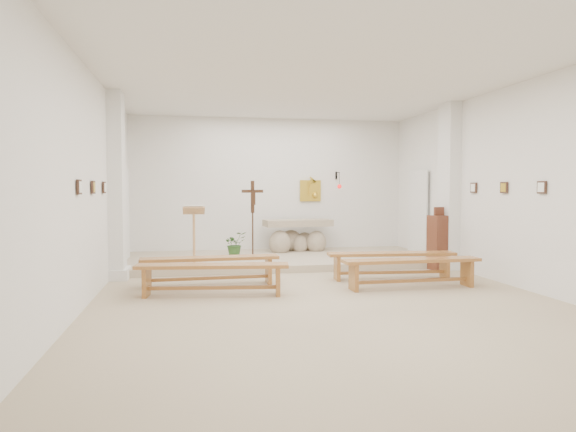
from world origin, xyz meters
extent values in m
cube|color=tan|center=(0.00, 0.00, 0.00)|extent=(7.00, 10.00, 0.00)
cube|color=white|center=(-3.49, 0.00, 1.75)|extent=(0.02, 10.00, 3.50)
cube|color=white|center=(3.49, 0.00, 1.75)|extent=(0.02, 10.00, 3.50)
cube|color=white|center=(0.00, 4.99, 1.75)|extent=(7.00, 0.02, 3.50)
cube|color=silver|center=(0.00, 0.00, 3.49)|extent=(7.00, 10.00, 0.02)
cube|color=tan|center=(0.00, 3.50, 0.07)|extent=(6.98, 3.00, 0.15)
cube|color=white|center=(-3.37, 2.00, 1.75)|extent=(0.26, 0.55, 3.50)
cube|color=white|center=(3.37, 2.00, 1.75)|extent=(0.26, 0.55, 3.50)
cube|color=gold|center=(1.05, 4.96, 1.65)|extent=(0.55, 0.04, 0.55)
cube|color=black|center=(1.75, 4.97, 2.05)|extent=(0.04, 0.02, 0.20)
cylinder|color=black|center=(1.75, 4.82, 2.12)|extent=(0.02, 0.30, 0.02)
cylinder|color=black|center=(1.75, 4.67, 1.95)|extent=(0.01, 0.01, 0.34)
sphere|color=red|center=(1.75, 4.67, 1.76)|extent=(0.11, 0.11, 0.11)
cube|color=#382218|center=(-3.47, -0.80, 1.72)|extent=(0.03, 0.20, 0.20)
cube|color=#382218|center=(-3.47, 0.20, 1.72)|extent=(0.03, 0.20, 0.20)
cube|color=#382218|center=(-3.47, 1.20, 1.72)|extent=(0.03, 0.20, 0.20)
cube|color=#382218|center=(3.47, -0.80, 1.72)|extent=(0.03, 0.20, 0.20)
cube|color=#382218|center=(3.47, 0.20, 1.72)|extent=(0.03, 0.20, 0.20)
cube|color=#382218|center=(3.47, 1.20, 1.72)|extent=(0.03, 0.20, 0.20)
cube|color=silver|center=(-3.43, 2.70, 0.27)|extent=(0.10, 0.85, 0.52)
cube|color=silver|center=(3.43, 2.70, 0.27)|extent=(0.10, 0.85, 0.52)
ellipsoid|color=tan|center=(0.12, 4.22, 0.38)|extent=(0.54, 0.46, 0.61)
ellipsoid|color=tan|center=(1.06, 4.33, 0.36)|extent=(0.50, 0.43, 0.58)
ellipsoid|color=tan|center=(0.45, 4.55, 0.39)|extent=(0.58, 0.49, 0.54)
ellipsoid|color=tan|center=(0.81, 4.55, 0.35)|extent=(0.47, 0.40, 0.50)
ellipsoid|color=tan|center=(0.65, 4.36, 0.32)|extent=(0.40, 0.34, 0.47)
cube|color=tan|center=(0.60, 4.40, 0.85)|extent=(1.72, 0.79, 0.16)
cube|color=tan|center=(-1.95, 2.57, 0.17)|extent=(0.37, 0.37, 0.04)
cylinder|color=tan|center=(-1.95, 2.57, 0.68)|extent=(0.05, 0.05, 1.05)
cube|color=tan|center=(-1.95, 2.55, 1.26)|extent=(0.44, 0.32, 0.17)
cube|color=white|center=(-1.95, 2.50, 1.31)|extent=(0.38, 0.26, 0.13)
cylinder|color=#3C2313|center=(-0.66, 3.26, 0.16)|extent=(0.23, 0.23, 0.03)
cylinder|color=#3C2313|center=(-0.66, 3.26, 0.67)|extent=(0.03, 0.03, 1.04)
cube|color=#3C2313|center=(-0.66, 3.26, 1.52)|extent=(0.08, 0.07, 0.71)
cube|color=#3C2313|center=(-0.66, 3.26, 1.65)|extent=(0.50, 0.24, 0.07)
cube|color=#3C2313|center=(-0.65, 3.24, 1.49)|extent=(0.10, 0.07, 0.30)
imported|color=#2B5321|center=(-1.02, 3.77, 0.43)|extent=(0.64, 0.61, 0.56)
cube|color=#552918|center=(3.10, 1.90, 0.57)|extent=(0.41, 0.41, 1.14)
cube|color=#552918|center=(3.10, 1.90, 1.22)|extent=(0.23, 0.10, 0.19)
cube|color=#B07533|center=(-1.68, 0.97, 0.48)|extent=(2.41, 0.46, 0.05)
cube|color=#B07533|center=(-2.72, 0.94, 0.23)|extent=(0.08, 0.35, 0.46)
cube|color=#B07533|center=(-0.65, 1.01, 0.23)|extent=(0.08, 0.35, 0.46)
cube|color=#B07533|center=(-1.68, 0.97, 0.13)|extent=(2.02, 0.14, 0.05)
cube|color=#B07533|center=(1.68, 0.97, 0.48)|extent=(2.42, 0.59, 0.05)
cube|color=#B07533|center=(0.65, 1.06, 0.23)|extent=(0.10, 0.35, 0.46)
cube|color=#B07533|center=(2.71, 0.88, 0.23)|extent=(0.10, 0.35, 0.46)
cube|color=#B07533|center=(1.68, 0.97, 0.13)|extent=(2.02, 0.24, 0.05)
cube|color=#B07533|center=(-1.68, 0.08, 0.48)|extent=(2.43, 0.69, 0.05)
cube|color=#B07533|center=(-2.71, 0.21, 0.23)|extent=(0.11, 0.35, 0.46)
cube|color=#B07533|center=(-0.65, -0.06, 0.23)|extent=(0.11, 0.35, 0.46)
cube|color=#B07533|center=(-1.68, 0.08, 0.13)|extent=(2.01, 0.33, 0.05)
cube|color=#B07533|center=(1.68, 0.08, 0.48)|extent=(2.40, 0.41, 0.05)
cube|color=#B07533|center=(0.65, 0.07, 0.23)|extent=(0.07, 0.35, 0.46)
cube|color=#B07533|center=(2.72, 0.09, 0.23)|extent=(0.07, 0.35, 0.46)
cube|color=#B07533|center=(1.68, 0.08, 0.13)|extent=(2.02, 0.09, 0.05)
camera|label=1|loc=(-2.00, -8.05, 1.69)|focal=32.00mm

